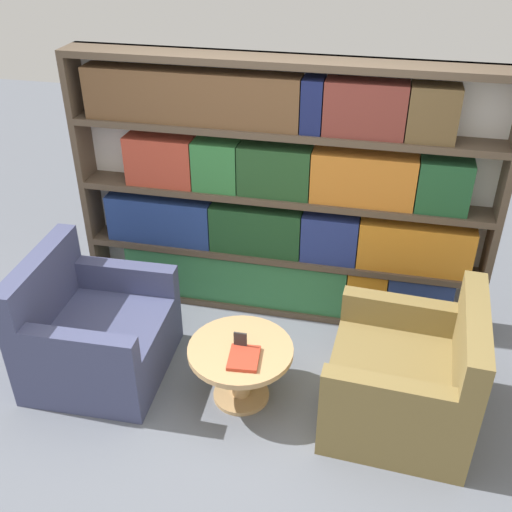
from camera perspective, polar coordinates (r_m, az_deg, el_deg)
The scene contains 7 objects.
ground_plane at distance 4.10m, azimuth -1.45°, elevation -15.27°, with size 14.00×14.00×0.00m, color slate.
bookshelf at distance 4.54m, azimuth 2.36°, elevation 5.39°, with size 3.15×0.30×2.03m.
armchair_left at distance 4.40m, azimuth -15.12°, elevation -7.24°, with size 0.92×0.97×0.91m.
armchair_right at distance 4.02m, azimuth 14.13°, elevation -11.52°, with size 0.94×0.99×0.91m.
coffee_table at distance 4.03m, azimuth -1.47°, elevation -10.06°, with size 0.70×0.70×0.43m.
table_sign at distance 3.92m, azimuth -1.50°, elevation -8.17°, with size 0.09×0.06×0.12m.
stray_book at distance 3.86m, azimuth -1.24°, elevation -9.68°, with size 0.21×0.26×0.03m.
Camera 1 is at (0.71, -2.70, 3.00)m, focal length 42.00 mm.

